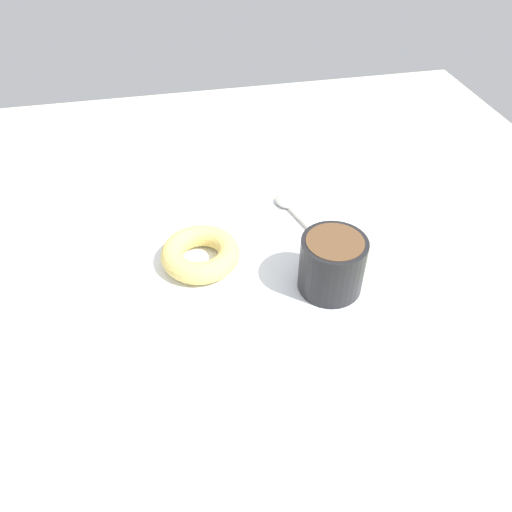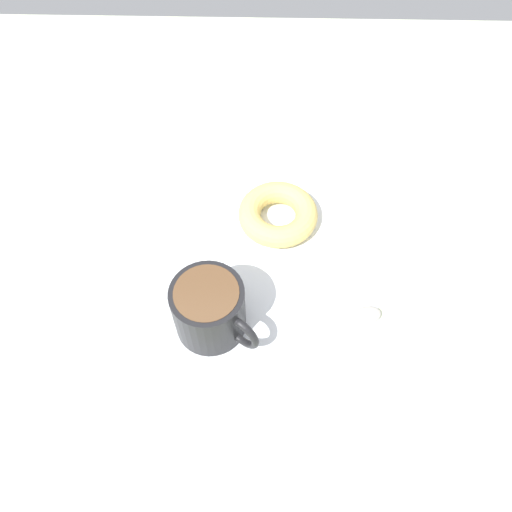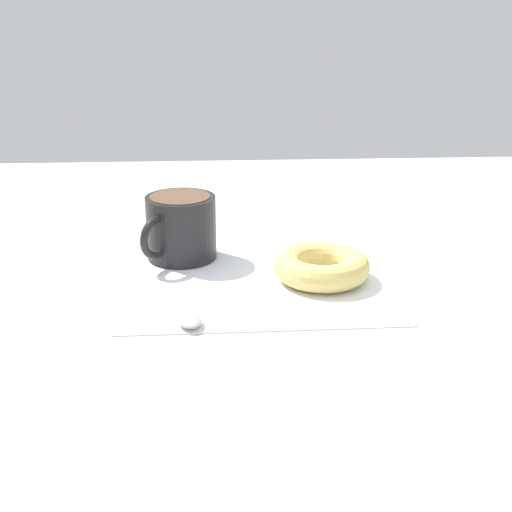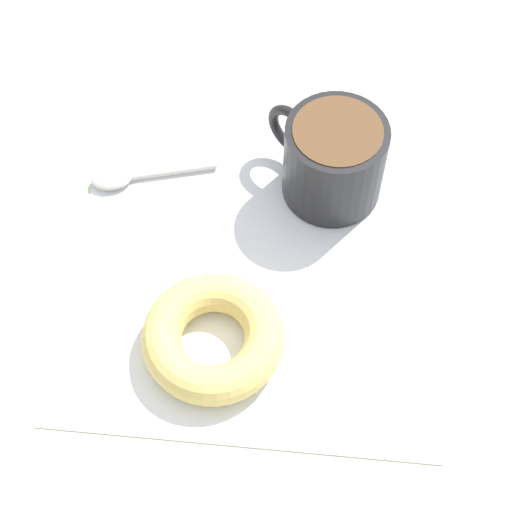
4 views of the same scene
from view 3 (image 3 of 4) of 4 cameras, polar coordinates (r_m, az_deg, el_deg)
The scene contains 5 objects.
ground_plane at distance 84.67cm, azimuth -0.33°, elevation -2.22°, with size 120.00×120.00×2.00cm, color beige.
napkin at distance 84.73cm, azimuth -0.00°, elevation -1.36°, with size 30.55×30.55×0.30cm, color white.
coffee_cup at distance 88.46cm, azimuth -6.08°, elevation 2.41°, with size 9.06×10.52×7.88cm.
donut at distance 82.48cm, azimuth 5.28°, elevation -0.80°, with size 11.13×11.13×3.12cm, color #E5C66B.
spoon at distance 73.10cm, azimuth -5.60°, elevation -4.73°, with size 4.49×11.17×0.90cm.
Camera 3 is at (-4.02, -77.87, 32.00)cm, focal length 50.00 mm.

